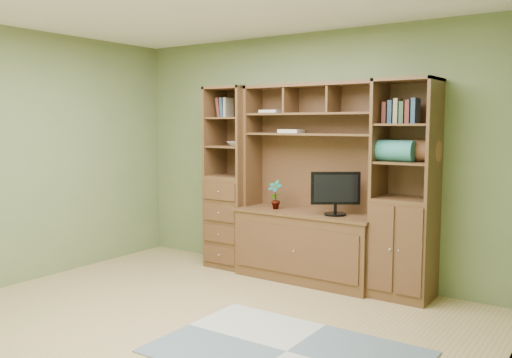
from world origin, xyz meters
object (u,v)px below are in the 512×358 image
Objects in this scene: center_hutch at (307,183)px; left_tower at (232,178)px; right_tower at (405,190)px; monitor at (336,185)px.

center_hutch is 1.00× the size of left_tower.
right_tower is at bearing 2.23° from center_hutch.
left_tower and right_tower have the same top height.
monitor is (0.35, -0.03, 0.00)m from center_hutch.
center_hutch is at bearing 138.74° from monitor.
center_hutch reaches higher than monitor.
left_tower is 2.02m from right_tower.
center_hutch is at bearing -177.77° from right_tower.
left_tower is at bearing 141.32° from monitor.
center_hutch is 1.00× the size of right_tower.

